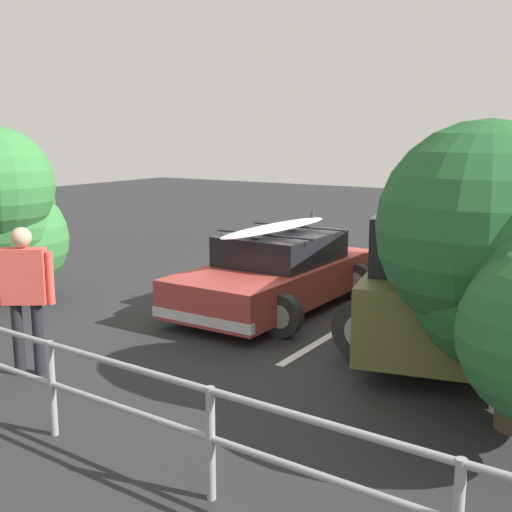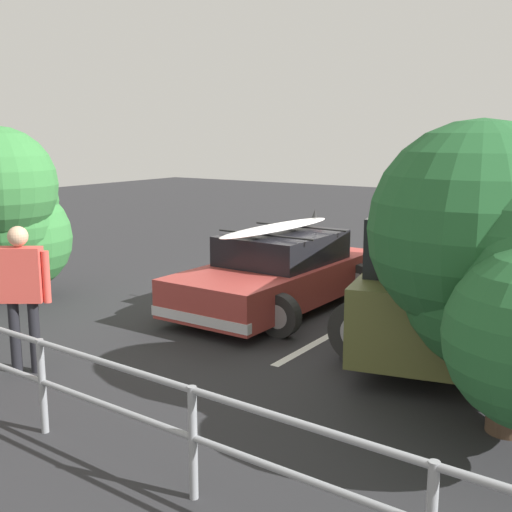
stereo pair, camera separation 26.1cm
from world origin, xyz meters
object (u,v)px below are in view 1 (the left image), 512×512
(sedan_car, at_px, (277,272))
(person_bystander, at_px, (25,287))
(bush_near_left, at_px, (3,220))
(suv_car, at_px, (452,268))

(sedan_car, distance_m, person_bystander, 4.21)
(sedan_car, xyz_separation_m, person_bystander, (0.95, 4.08, 0.46))
(person_bystander, xyz_separation_m, bush_near_left, (2.95, -1.91, 0.34))
(person_bystander, bearing_deg, sedan_car, -103.11)
(suv_car, bearing_deg, bush_near_left, 18.61)
(suv_car, bearing_deg, person_bystander, 48.21)
(person_bystander, bearing_deg, suv_car, -131.79)
(sedan_car, height_order, bush_near_left, bush_near_left)
(sedan_car, xyz_separation_m, bush_near_left, (3.90, 2.17, 0.81))
(person_bystander, distance_m, bush_near_left, 3.53)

